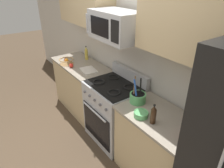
% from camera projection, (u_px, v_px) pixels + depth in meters
% --- Properties ---
extents(ground_plane, '(16.00, 16.00, 0.00)m').
position_uv_depth(ground_plane, '(79.00, 153.00, 2.93)').
color(ground_plane, '#473828').
extents(wall_back, '(8.00, 0.10, 2.60)m').
position_uv_depth(wall_back, '(136.00, 54.00, 2.83)').
color(wall_back, beige).
rests_on(wall_back, ground).
extents(counter_left, '(1.21, 0.61, 0.91)m').
position_uv_depth(counter_left, '(82.00, 87.00, 3.75)').
color(counter_left, tan).
rests_on(counter_left, ground).
extents(range_oven, '(0.76, 0.65, 1.09)m').
position_uv_depth(range_oven, '(114.00, 112.00, 3.02)').
color(range_oven, '#B2B5BA').
rests_on(range_oven, ground).
extents(counter_right, '(0.93, 0.61, 0.91)m').
position_uv_depth(counter_right, '(156.00, 147.00, 2.42)').
color(counter_right, tan).
rests_on(counter_right, ground).
extents(microwave, '(0.69, 0.44, 0.35)m').
position_uv_depth(microwave, '(116.00, 25.00, 2.46)').
color(microwave, '#B2B5BA').
extents(upper_cabinets_right, '(0.92, 0.34, 0.75)m').
position_uv_depth(upper_cabinets_right, '(186.00, 14.00, 1.80)').
color(upper_cabinets_right, tan).
extents(utensil_crock, '(0.19, 0.19, 0.34)m').
position_uv_depth(utensil_crock, '(138.00, 97.00, 2.43)').
color(utensil_crock, '#59AD66').
rests_on(utensil_crock, counter_right).
extents(fruit_basket, '(0.25, 0.25, 0.10)m').
position_uv_depth(fruit_basket, '(66.00, 61.00, 3.51)').
color(fruit_basket, '#9E7A4C').
rests_on(fruit_basket, counter_left).
extents(apple_loose, '(0.07, 0.07, 0.07)m').
position_uv_depth(apple_loose, '(71.00, 65.00, 3.38)').
color(apple_loose, red).
rests_on(apple_loose, counter_left).
extents(cutting_board, '(0.32, 0.25, 0.02)m').
position_uv_depth(cutting_board, '(89.00, 70.00, 3.27)').
color(cutting_board, silver).
rests_on(cutting_board, counter_left).
extents(bottle_hot_sauce, '(0.06, 0.06, 0.18)m').
position_uv_depth(bottle_hot_sauce, '(185.00, 129.00, 1.89)').
color(bottle_hot_sauce, red).
rests_on(bottle_hot_sauce, counter_right).
extents(bottle_oil, '(0.06, 0.06, 0.25)m').
position_uv_depth(bottle_oil, '(86.00, 53.00, 3.67)').
color(bottle_oil, gold).
rests_on(bottle_oil, counter_left).
extents(bottle_soy, '(0.06, 0.06, 0.22)m').
position_uv_depth(bottle_soy, '(153.00, 115.00, 2.06)').
color(bottle_soy, '#382314').
rests_on(bottle_soy, counter_right).
extents(prep_bowl, '(0.16, 0.16, 0.06)m').
position_uv_depth(prep_bowl, '(141.00, 114.00, 2.19)').
color(prep_bowl, '#59AD66').
rests_on(prep_bowl, counter_right).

